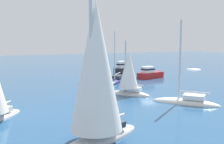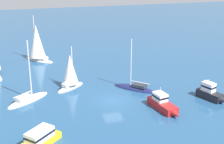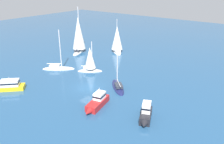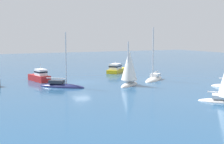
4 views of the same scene
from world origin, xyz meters
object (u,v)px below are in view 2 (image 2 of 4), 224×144
object	(u,v)px
yacht	(135,88)
motor_cruiser	(211,93)
sailboat	(70,74)
yacht_3	(37,44)
yacht_2	(28,100)
launch	(35,142)
motor_cruiser_1	(163,104)

from	to	relation	value
yacht	motor_cruiser	distance (m)	10.60
yacht	sailboat	world-z (taller)	yacht
yacht_3	motor_cruiser	bearing A→B (deg)	178.12
yacht_2	yacht_3	xyz separation A→B (m)	(2.06, 17.69, 2.89)
sailboat	motor_cruiser	bearing A→B (deg)	-63.69
yacht_2	yacht_3	distance (m)	18.04
yacht	yacht_3	world-z (taller)	yacht_3
yacht_2	sailboat	distance (m)	7.18
launch	motor_cruiser	size ratio (longest dim) A/B	1.44
yacht_2	motor_cruiser	size ratio (longest dim) A/B	1.91
motor_cruiser_1	launch	bearing A→B (deg)	-85.15
yacht	launch	world-z (taller)	yacht
yacht	yacht_2	world-z (taller)	yacht_2
yacht	sailboat	bearing A→B (deg)	25.77
launch	motor_cruiser_1	size ratio (longest dim) A/B	1.12
yacht_2	motor_cruiser	distance (m)	24.61
yacht_2	yacht_3	bearing A→B (deg)	44.20
yacht_2	motor_cruiser_1	size ratio (longest dim) A/B	1.48
launch	motor_cruiser_1	distance (m)	16.80
yacht_2	motor_cruiser	bearing A→B (deg)	-51.99
launch	yacht_2	xyz separation A→B (m)	(-0.59, 11.88, -0.52)
motor_cruiser	yacht_3	world-z (taller)	yacht_3
sailboat	yacht_2	bearing A→B (deg)	168.43
launch	yacht_3	world-z (taller)	yacht_3
launch	sailboat	xyz separation A→B (m)	(5.57, 14.95, 1.51)
yacht_2	sailboat	bearing A→B (deg)	-12.64
launch	sailboat	world-z (taller)	sailboat
sailboat	launch	bearing A→B (deg)	-148.52
motor_cruiser	sailboat	xyz separation A→B (m)	(-17.82, 8.54, 1.31)
sailboat	motor_cruiser_1	world-z (taller)	sailboat
yacht	sailboat	xyz separation A→B (m)	(-8.97, 2.75, 2.07)
yacht	launch	size ratio (longest dim) A/B	1.20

